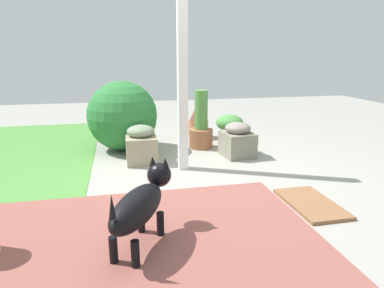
% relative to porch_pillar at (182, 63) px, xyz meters
% --- Properties ---
extents(ground_plane, '(12.00, 12.00, 0.00)m').
position_rel_porch_pillar_xyz_m(ground_plane, '(-0.35, 0.01, -1.16)').
color(ground_plane, '#98968D').
extents(brick_path, '(1.80, 2.40, 0.02)m').
position_rel_porch_pillar_xyz_m(brick_path, '(-1.53, 0.53, -1.15)').
color(brick_path, brown).
rests_on(brick_path, ground).
extents(porch_pillar, '(0.10, 0.10, 2.31)m').
position_rel_porch_pillar_xyz_m(porch_pillar, '(0.00, 0.00, 0.00)').
color(porch_pillar, white).
rests_on(porch_pillar, ground).
extents(stone_planter_nearest, '(0.44, 0.39, 0.43)m').
position_rel_porch_pillar_xyz_m(stone_planter_nearest, '(0.32, -0.75, -0.95)').
color(stone_planter_nearest, gray).
rests_on(stone_planter_nearest, ground).
extents(stone_planter_mid, '(0.44, 0.35, 0.44)m').
position_rel_porch_pillar_xyz_m(stone_planter_mid, '(0.34, 0.44, -0.95)').
color(stone_planter_mid, gray).
rests_on(stone_planter_mid, ground).
extents(round_shrub, '(0.91, 0.91, 0.91)m').
position_rel_porch_pillar_xyz_m(round_shrub, '(0.93, 0.63, -0.70)').
color(round_shrub, '#2B7134').
rests_on(round_shrub, ground).
extents(terracotta_pot_spiky, '(0.30, 0.30, 0.57)m').
position_rel_porch_pillar_xyz_m(terracotta_pot_spiky, '(1.37, -0.49, -0.89)').
color(terracotta_pot_spiky, '#B86C48').
rests_on(terracotta_pot_spiky, ground).
extents(terracotta_pot_broad, '(0.40, 0.40, 0.39)m').
position_rel_porch_pillar_xyz_m(terracotta_pot_broad, '(1.07, -0.90, -0.92)').
color(terracotta_pot_broad, '#AC4D36').
rests_on(terracotta_pot_broad, ground).
extents(terracotta_pot_tall, '(0.32, 0.32, 0.78)m').
position_rel_porch_pillar_xyz_m(terracotta_pot_tall, '(0.80, -0.40, -0.88)').
color(terracotta_pot_tall, '#995A3B').
rests_on(terracotta_pot_tall, ground).
extents(dog, '(0.73, 0.52, 0.53)m').
position_rel_porch_pillar_xyz_m(dog, '(-1.52, 0.56, -0.85)').
color(dog, black).
rests_on(dog, ground).
extents(doormat, '(0.67, 0.38, 0.03)m').
position_rel_porch_pillar_xyz_m(doormat, '(-1.18, -0.89, -1.14)').
color(doormat, brown).
rests_on(doormat, ground).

